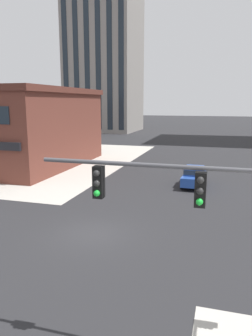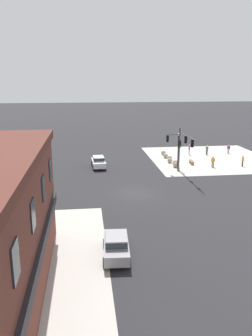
{
  "view_description": "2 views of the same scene",
  "coord_description": "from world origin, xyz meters",
  "px_view_note": "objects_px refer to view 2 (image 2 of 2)",
  "views": [
    {
      "loc": [
        6.58,
        -15.61,
        7.07
      ],
      "look_at": [
        0.43,
        4.98,
        2.73
      ],
      "focal_mm": 34.98,
      "sensor_mm": 36.0,
      "label": 1
    },
    {
      "loc": [
        -35.37,
        5.31,
        12.3
      ],
      "look_at": [
        2.43,
        0.74,
        2.35
      ],
      "focal_mm": 36.03,
      "sensor_mm": 36.0,
      "label": 2
    }
  ],
  "objects_px": {
    "bollard_sphere_curb_b": "(175,163)",
    "bench_near_signal": "(192,162)",
    "pedestrian_walking_east": "(213,161)",
    "bollard_sphere_curb_f": "(163,153)",
    "bollard_sphere_curb_d": "(170,158)",
    "bollard_sphere_curb_c": "(170,160)",
    "pedestrian_by_lamp": "(229,148)",
    "pedestrian_with_bag": "(189,149)",
    "pedestrian_at_curb": "(243,160)",
    "car_cross_westbound": "(116,245)",
    "bollard_sphere_curb_e": "(166,156)",
    "car_main_southbound_near": "(30,178)",
    "pedestrian_near_bench": "(207,149)",
    "traffic_signal_main": "(181,145)",
    "car_cross_eastbound": "(98,161)",
    "street_lamp_corner_near": "(178,147)",
    "bollard_sphere_curb_a": "(176,165)"
  },
  "relations": [
    {
      "from": "bollard_sphere_curb_d",
      "to": "bench_near_signal",
      "type": "xyz_separation_m",
      "value": [
        -2.7,
        -2.72,
        -0.06
      ]
    },
    {
      "from": "bollard_sphere_curb_a",
      "to": "bench_near_signal",
      "type": "bearing_deg",
      "value": -58.86
    },
    {
      "from": "bollard_sphere_curb_f",
      "to": "bollard_sphere_curb_e",
      "type": "bearing_deg",
      "value": 175.57
    },
    {
      "from": "traffic_signal_main",
      "to": "street_lamp_corner_near",
      "type": "relative_size",
      "value": 1.42
    },
    {
      "from": "bollard_sphere_curb_b",
      "to": "bench_near_signal",
      "type": "relative_size",
      "value": 0.41
    },
    {
      "from": "bollard_sphere_curb_d",
      "to": "street_lamp_corner_near",
      "type": "relative_size",
      "value": 0.15
    },
    {
      "from": "bollard_sphere_curb_d",
      "to": "pedestrian_by_lamp",
      "type": "height_order",
      "value": "pedestrian_by_lamp"
    },
    {
      "from": "car_main_southbound_near",
      "to": "traffic_signal_main",
      "type": "bearing_deg",
      "value": -81.09
    },
    {
      "from": "bench_near_signal",
      "to": "bollard_sphere_curb_a",
      "type": "bearing_deg",
      "value": 121.14
    },
    {
      "from": "pedestrian_walking_east",
      "to": "pedestrian_with_bag",
      "type": "bearing_deg",
      "value": 5.86
    },
    {
      "from": "bollard_sphere_curb_b",
      "to": "pedestrian_walking_east",
      "type": "distance_m",
      "value": 5.47
    },
    {
      "from": "bollard_sphere_curb_e",
      "to": "traffic_signal_main",
      "type": "bearing_deg",
      "value": 178.17
    },
    {
      "from": "bollard_sphere_curb_b",
      "to": "pedestrian_near_bench",
      "type": "distance_m",
      "value": 9.65
    },
    {
      "from": "bollard_sphere_curb_a",
      "to": "pedestrian_near_bench",
      "type": "xyz_separation_m",
      "value": [
        7.84,
        -7.55,
        0.55
      ]
    },
    {
      "from": "pedestrian_near_bench",
      "to": "pedestrian_at_curb",
      "type": "height_order",
      "value": "pedestrian_at_curb"
    },
    {
      "from": "bollard_sphere_curb_d",
      "to": "pedestrian_walking_east",
      "type": "height_order",
      "value": "pedestrian_walking_east"
    },
    {
      "from": "bollard_sphere_curb_d",
      "to": "car_main_southbound_near",
      "type": "distance_m",
      "value": 22.69
    },
    {
      "from": "pedestrian_near_bench",
      "to": "car_main_southbound_near",
      "type": "height_order",
      "value": "car_main_southbound_near"
    },
    {
      "from": "bollard_sphere_curb_d",
      "to": "pedestrian_at_curb",
      "type": "distance_m",
      "value": 10.95
    },
    {
      "from": "pedestrian_by_lamp",
      "to": "pedestrian_at_curb",
      "type": "bearing_deg",
      "value": 169.19
    },
    {
      "from": "bench_near_signal",
      "to": "pedestrian_at_curb",
      "type": "bearing_deg",
      "value": -109.96
    },
    {
      "from": "bollard_sphere_curb_f",
      "to": "bench_near_signal",
      "type": "xyz_separation_m",
      "value": [
        -6.73,
        -2.8,
        -0.06
      ]
    },
    {
      "from": "bollard_sphere_curb_c",
      "to": "car_cross_eastbound",
      "type": "xyz_separation_m",
      "value": [
        -1.61,
        10.98,
        0.54
      ]
    },
    {
      "from": "bench_near_signal",
      "to": "pedestrian_walking_east",
      "type": "height_order",
      "value": "pedestrian_walking_east"
    },
    {
      "from": "traffic_signal_main",
      "to": "bollard_sphere_curb_c",
      "type": "distance_m",
      "value": 7.19
    },
    {
      "from": "pedestrian_by_lamp",
      "to": "car_cross_eastbound",
      "type": "bearing_deg",
      "value": 107.27
    },
    {
      "from": "car_main_southbound_near",
      "to": "bollard_sphere_curb_e",
      "type": "bearing_deg",
      "value": -57.24
    },
    {
      "from": "car_cross_westbound",
      "to": "car_main_southbound_near",
      "type": "bearing_deg",
      "value": 25.92
    },
    {
      "from": "pedestrian_at_curb",
      "to": "bollard_sphere_curb_e",
      "type": "bearing_deg",
      "value": 55.05
    },
    {
      "from": "bollard_sphere_curb_c",
      "to": "pedestrian_by_lamp",
      "type": "distance_m",
      "value": 12.93
    },
    {
      "from": "pedestrian_walking_east",
      "to": "bollard_sphere_curb_d",
      "type": "bearing_deg",
      "value": 46.12
    },
    {
      "from": "pedestrian_walking_east",
      "to": "street_lamp_corner_near",
      "type": "xyz_separation_m",
      "value": [
        -0.32,
        5.36,
        2.36
      ]
    },
    {
      "from": "pedestrian_near_bench",
      "to": "car_cross_westbound",
      "type": "relative_size",
      "value": 0.36
    },
    {
      "from": "bollard_sphere_curb_f",
      "to": "pedestrian_near_bench",
      "type": "distance_m",
      "value": 7.43
    },
    {
      "from": "pedestrian_walking_east",
      "to": "bollard_sphere_curb_a",
      "type": "bearing_deg",
      "value": 84.85
    },
    {
      "from": "pedestrian_at_curb",
      "to": "pedestrian_near_bench",
      "type": "bearing_deg",
      "value": 15.14
    },
    {
      "from": "bollard_sphere_curb_e",
      "to": "pedestrian_at_curb",
      "type": "bearing_deg",
      "value": -124.95
    },
    {
      "from": "car_cross_eastbound",
      "to": "traffic_signal_main",
      "type": "bearing_deg",
      "value": -113.3
    },
    {
      "from": "bollard_sphere_curb_d",
      "to": "bench_near_signal",
      "type": "height_order",
      "value": "bollard_sphere_curb_d"
    },
    {
      "from": "bollard_sphere_curb_d",
      "to": "pedestrian_with_bag",
      "type": "distance_m",
      "value": 5.66
    },
    {
      "from": "bollard_sphere_curb_a",
      "to": "pedestrian_near_bench",
      "type": "bearing_deg",
      "value": -43.93
    },
    {
      "from": "traffic_signal_main",
      "to": "bench_near_signal",
      "type": "distance_m",
      "value": 7.13
    },
    {
      "from": "street_lamp_corner_near",
      "to": "car_cross_eastbound",
      "type": "bearing_deg",
      "value": 79.58
    },
    {
      "from": "bollard_sphere_curb_d",
      "to": "pedestrian_at_curb",
      "type": "relative_size",
      "value": 0.46
    },
    {
      "from": "bollard_sphere_curb_c",
      "to": "pedestrian_by_lamp",
      "type": "relative_size",
      "value": 0.48
    },
    {
      "from": "pedestrian_by_lamp",
      "to": "car_cross_westbound",
      "type": "bearing_deg",
      "value": 145.43
    },
    {
      "from": "pedestrian_with_bag",
      "to": "car_cross_westbound",
      "type": "distance_m",
      "value": 35.97
    },
    {
      "from": "bollard_sphere_curb_e",
      "to": "car_main_southbound_near",
      "type": "distance_m",
      "value": 23.34
    },
    {
      "from": "car_main_southbound_near",
      "to": "car_cross_eastbound",
      "type": "xyz_separation_m",
      "value": [
        7.67,
        -8.52,
        0.0
      ]
    },
    {
      "from": "car_cross_eastbound",
      "to": "pedestrian_with_bag",
      "type": "bearing_deg",
      "value": -66.27
    }
  ]
}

